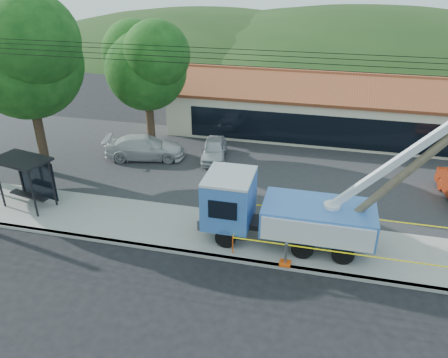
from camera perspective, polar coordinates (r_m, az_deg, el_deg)
ground at (r=18.50m, az=-4.13°, el=-13.89°), size 120.00×120.00×0.00m
curb at (r=20.02m, az=-2.32°, el=-9.95°), size 60.00×0.25×0.15m
sidewalk at (r=21.51m, az=-0.93°, el=-7.02°), size 60.00×4.00×0.15m
parking_lot at (r=28.37m, az=3.12°, el=1.68°), size 60.00×12.00×0.10m
strip_mall at (r=34.81m, az=12.29°, el=9.12°), size 22.50×8.53×4.67m
tree_west_near at (r=27.37m, az=-24.73°, el=14.91°), size 7.56×6.72×10.80m
tree_lot at (r=29.33m, az=-10.20°, el=14.85°), size 6.30×5.60×8.94m
hill_west at (r=72.07m, az=-2.38°, el=17.02°), size 78.40×56.00×28.00m
hill_center at (r=69.58m, az=18.62°, el=15.38°), size 89.60×64.00×32.00m
utility_truck at (r=20.17m, az=7.81°, el=-3.91°), size 12.56×4.18×8.92m
leaning_pole at (r=19.16m, az=24.66°, el=2.43°), size 7.07×1.96×8.88m
bus_shelter at (r=25.06m, az=-24.40°, el=1.05°), size 3.16×2.32×2.75m
caution_tape at (r=20.66m, az=15.71°, el=-7.24°), size 9.92×3.15×0.91m
car_silver at (r=29.34m, az=-1.27°, el=2.49°), size 2.21×4.09×1.32m
car_white at (r=29.94m, az=-10.13°, el=2.57°), size 5.58×3.21×1.52m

